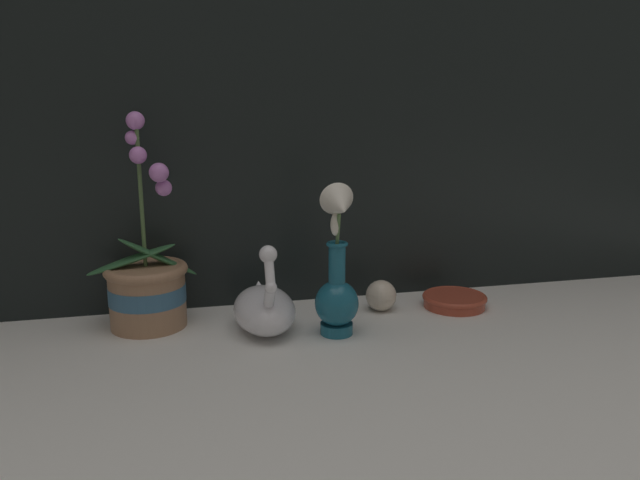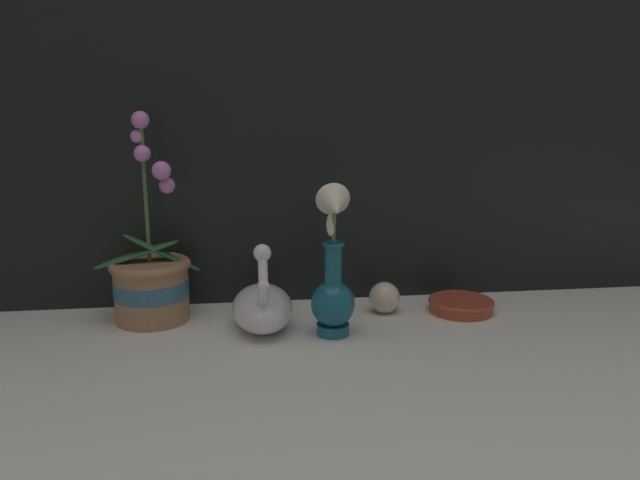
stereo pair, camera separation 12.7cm
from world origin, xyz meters
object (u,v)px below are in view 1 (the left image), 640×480
at_px(orchid_potted_plant, 147,285).
at_px(amber_dish, 454,300).
at_px(swan_figurine, 264,307).
at_px(blue_vase, 338,279).
at_px(glass_sphere, 381,295).

bearing_deg(orchid_potted_plant, amber_dish, -2.70).
bearing_deg(amber_dish, orchid_potted_plant, 177.30).
relative_size(swan_figurine, amber_dish, 1.55).
xyz_separation_m(blue_vase, glass_sphere, (0.13, 0.12, -0.08)).
relative_size(orchid_potted_plant, glass_sphere, 6.36).
bearing_deg(glass_sphere, blue_vase, -137.96).
xyz_separation_m(swan_figurine, amber_dish, (0.43, 0.04, -0.03)).
height_order(blue_vase, amber_dish, blue_vase).
bearing_deg(swan_figurine, glass_sphere, 12.17).
bearing_deg(amber_dish, swan_figurine, -174.35).
xyz_separation_m(orchid_potted_plant, blue_vase, (0.36, -0.13, 0.03)).
bearing_deg(blue_vase, swan_figurine, 156.51).
xyz_separation_m(orchid_potted_plant, swan_figurine, (0.23, -0.07, -0.04)).
relative_size(glass_sphere, amber_dish, 0.47).
distance_m(blue_vase, glass_sphere, 0.19).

